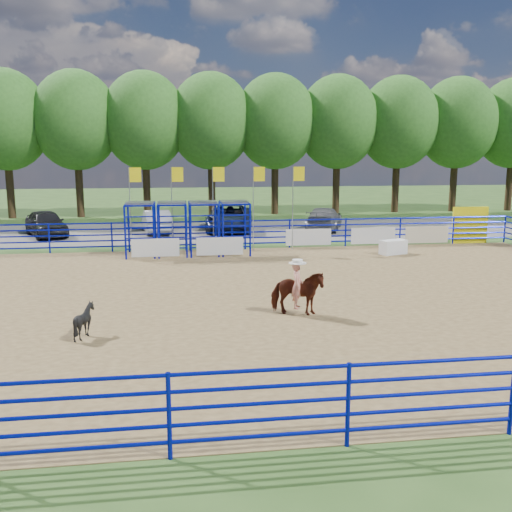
{
  "coord_description": "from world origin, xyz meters",
  "views": [
    {
      "loc": [
        -2.8,
        -18.72,
        4.99
      ],
      "look_at": [
        -0.03,
        1.0,
        1.3
      ],
      "focal_mm": 40.0,
      "sensor_mm": 36.0,
      "label": 1
    }
  ],
  "objects_px": {
    "calf": "(84,321)",
    "car_b": "(156,221)",
    "car_a": "(46,223)",
    "car_c": "(230,218)",
    "announcer_table": "(393,247)",
    "horse_and_rider": "(297,288)",
    "car_d": "(324,219)"
  },
  "relations": [
    {
      "from": "announcer_table",
      "to": "car_c",
      "type": "xyz_separation_m",
      "value": [
        -7.09,
        9.46,
        0.46
      ]
    },
    {
      "from": "car_c",
      "to": "car_a",
      "type": "bearing_deg",
      "value": -167.28
    },
    {
      "from": "car_b",
      "to": "announcer_table",
      "type": "bearing_deg",
      "value": 133.5
    },
    {
      "from": "car_b",
      "to": "car_c",
      "type": "distance_m",
      "value": 4.58
    },
    {
      "from": "announcer_table",
      "to": "car_b",
      "type": "height_order",
      "value": "car_b"
    },
    {
      "from": "calf",
      "to": "car_c",
      "type": "bearing_deg",
      "value": -43.75
    },
    {
      "from": "car_a",
      "to": "car_d",
      "type": "bearing_deg",
      "value": -23.07
    },
    {
      "from": "horse_and_rider",
      "to": "car_a",
      "type": "distance_m",
      "value": 21.37
    },
    {
      "from": "announcer_table",
      "to": "car_b",
      "type": "distance_m",
      "value": 14.84
    },
    {
      "from": "car_a",
      "to": "car_b",
      "type": "height_order",
      "value": "car_a"
    },
    {
      "from": "car_a",
      "to": "car_d",
      "type": "height_order",
      "value": "car_a"
    },
    {
      "from": "horse_and_rider",
      "to": "car_b",
      "type": "relative_size",
      "value": 0.57
    },
    {
      "from": "car_a",
      "to": "car_c",
      "type": "relative_size",
      "value": 0.77
    },
    {
      "from": "announcer_table",
      "to": "car_d",
      "type": "relative_size",
      "value": 0.26
    },
    {
      "from": "car_b",
      "to": "horse_and_rider",
      "type": "bearing_deg",
      "value": 96.13
    },
    {
      "from": "car_b",
      "to": "car_a",
      "type": "bearing_deg",
      "value": -3.19
    },
    {
      "from": "car_c",
      "to": "car_d",
      "type": "bearing_deg",
      "value": 3.35
    },
    {
      "from": "car_b",
      "to": "car_c",
      "type": "xyz_separation_m",
      "value": [
        4.57,
        0.29,
        0.12
      ]
    },
    {
      "from": "announcer_table",
      "to": "car_a",
      "type": "distance_m",
      "value": 20.0
    },
    {
      "from": "announcer_table",
      "to": "calf",
      "type": "relative_size",
      "value": 1.42
    },
    {
      "from": "horse_and_rider",
      "to": "car_a",
      "type": "xyz_separation_m",
      "value": [
        -11.22,
        18.19,
        -0.09
      ]
    },
    {
      "from": "announcer_table",
      "to": "car_c",
      "type": "bearing_deg",
      "value": 126.85
    },
    {
      "from": "car_a",
      "to": "car_b",
      "type": "distance_m",
      "value": 6.42
    },
    {
      "from": "car_a",
      "to": "car_d",
      "type": "xyz_separation_m",
      "value": [
        16.93,
        0.35,
        -0.06
      ]
    },
    {
      "from": "car_a",
      "to": "car_b",
      "type": "relative_size",
      "value": 1.06
    },
    {
      "from": "car_c",
      "to": "car_b",
      "type": "bearing_deg",
      "value": -168.16
    },
    {
      "from": "horse_and_rider",
      "to": "car_a",
      "type": "bearing_deg",
      "value": 121.68
    },
    {
      "from": "announcer_table",
      "to": "horse_and_rider",
      "type": "distance_m",
      "value": 11.78
    },
    {
      "from": "calf",
      "to": "car_a",
      "type": "distance_m",
      "value": 20.13
    },
    {
      "from": "calf",
      "to": "car_b",
      "type": "distance_m",
      "value": 20.09
    },
    {
      "from": "announcer_table",
      "to": "calf",
      "type": "height_order",
      "value": "calf"
    },
    {
      "from": "horse_and_rider",
      "to": "calf",
      "type": "xyz_separation_m",
      "value": [
        -6.12,
        -1.28,
        -0.39
      ]
    }
  ]
}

